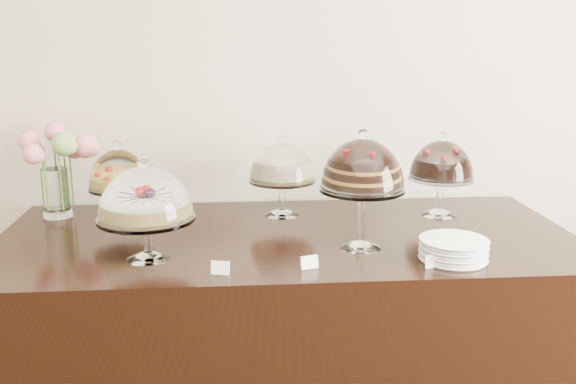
{
  "coord_description": "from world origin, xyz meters",
  "views": [
    {
      "loc": [
        -0.37,
        0.11,
        1.66
      ],
      "look_at": [
        -0.19,
        2.4,
        1.08
      ],
      "focal_mm": 40.0,
      "sensor_mm": 36.0,
      "label": 1
    }
  ],
  "objects": [
    {
      "name": "cake_stand_cheesecake",
      "position": [
        -0.19,
        2.72,
        1.11
      ],
      "size": [
        0.28,
        0.28,
        0.34
      ],
      "color": "white",
      "rests_on": "display_counter"
    },
    {
      "name": "display_counter",
      "position": [
        -0.19,
        2.45,
        0.45
      ],
      "size": [
        2.2,
        1.0,
        0.9
      ],
      "primitive_type": "cube",
      "color": "black",
      "rests_on": "ground"
    },
    {
      "name": "plate_stack",
      "position": [
        0.36,
        2.12,
        0.94
      ],
      "size": [
        0.23,
        0.23,
        0.07
      ],
      "color": "white",
      "rests_on": "display_counter"
    },
    {
      "name": "price_card_left",
      "position": [
        -0.43,
        2.05,
        0.92
      ],
      "size": [
        0.06,
        0.03,
        0.04
      ],
      "primitive_type": "cube",
      "rotation": [
        -0.21,
        0.0,
        -0.25
      ],
      "color": "white",
      "rests_on": "display_counter"
    },
    {
      "name": "wall_back",
      "position": [
        0.0,
        3.0,
        1.5
      ],
      "size": [
        5.0,
        0.04,
        3.0
      ],
      "primitive_type": "cube",
      "color": "#C0B69B",
      "rests_on": "ground"
    },
    {
      "name": "price_card_extra",
      "position": [
        -0.14,
        2.08,
        0.92
      ],
      "size": [
        0.06,
        0.03,
        0.04
      ],
      "primitive_type": "cube",
      "rotation": [
        -0.21,
        0.0,
        0.31
      ],
      "color": "white",
      "rests_on": "display_counter"
    },
    {
      "name": "cake_stand_fruit_tart",
      "position": [
        -0.85,
        2.69,
        1.1
      ],
      "size": [
        0.25,
        0.25,
        0.33
      ],
      "color": "white",
      "rests_on": "display_counter"
    },
    {
      "name": "price_card_right",
      "position": [
        0.27,
        2.05,
        0.92
      ],
      "size": [
        0.06,
        0.02,
        0.04
      ],
      "primitive_type": "cube",
      "rotation": [
        -0.21,
        0.0,
        0.16
      ],
      "color": "white",
      "rests_on": "display_counter"
    },
    {
      "name": "cake_stand_dark_choco",
      "position": [
        0.48,
        2.67,
        1.12
      ],
      "size": [
        0.27,
        0.27,
        0.35
      ],
      "color": "white",
      "rests_on": "display_counter"
    },
    {
      "name": "flower_vase",
      "position": [
        -1.11,
        2.78,
        1.14
      ],
      "size": [
        0.32,
        0.31,
        0.38
      ],
      "color": "white",
      "rests_on": "display_counter"
    },
    {
      "name": "cake_stand_choco_layer",
      "position": [
        0.06,
        2.27,
        1.19
      ],
      "size": [
        0.3,
        0.3,
        0.43
      ],
      "color": "white",
      "rests_on": "display_counter"
    },
    {
      "name": "cake_stand_sugar_sponge",
      "position": [
        -0.68,
        2.22,
        1.11
      ],
      "size": [
        0.33,
        0.33,
        0.36
      ],
      "color": "white",
      "rests_on": "display_counter"
    }
  ]
}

